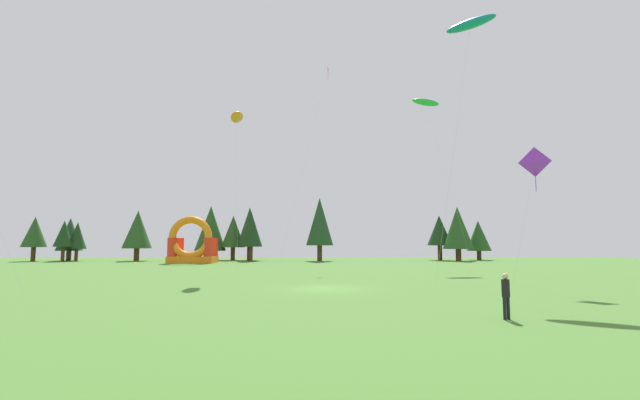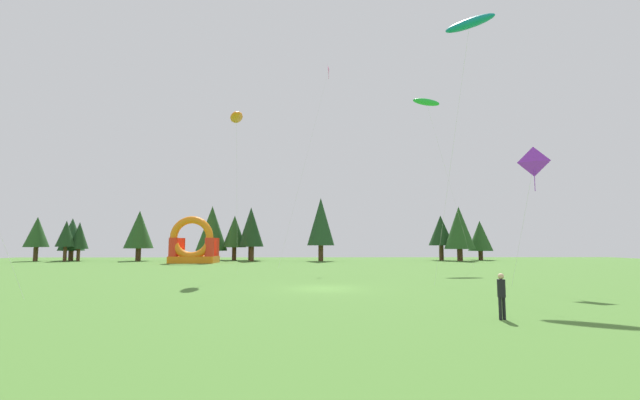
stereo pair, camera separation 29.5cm
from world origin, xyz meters
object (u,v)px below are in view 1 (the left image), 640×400
kite_pink_diamond (328,73)px  inflatable_blue_arch (192,247)px  kite_green_parafoil (426,102)px  person_midfield (506,292)px  kite_teal_parafoil (471,24)px  kite_orange_parafoil (237,117)px  kite_purple_diamond (535,163)px

kite_pink_diamond → inflatable_blue_arch: 30.92m
kite_green_parafoil → kite_pink_diamond: bearing=160.9°
person_midfield → kite_pink_diamond: bearing=-98.5°
kite_green_parafoil → inflatable_blue_arch: (-30.84, 12.66, -17.42)m
kite_teal_parafoil → inflatable_blue_arch: kite_teal_parafoil is taller
kite_green_parafoil → person_midfield: size_ratio=11.84×
kite_green_parafoil → inflatable_blue_arch: 37.61m
kite_teal_parafoil → inflatable_blue_arch: size_ratio=2.83×
kite_orange_parafoil → kite_green_parafoil: 24.83m
kite_green_parafoil → kite_purple_diamond: kite_green_parafoil is taller
kite_orange_parafoil → kite_purple_diamond: size_ratio=1.69×
kite_orange_parafoil → kite_green_parafoil: bearing=32.6°
kite_teal_parafoil → person_midfield: kite_teal_parafoil is taller
kite_pink_diamond → inflatable_blue_arch: kite_pink_diamond is taller
kite_teal_parafoil → kite_purple_diamond: size_ratio=2.21×
kite_purple_diamond → kite_teal_parafoil: bearing=141.8°
kite_teal_parafoil → kite_pink_diamond: size_ratio=0.73×
kite_green_parafoil → kite_pink_diamond: 13.35m
kite_teal_parafoil → kite_pink_diamond: bearing=109.4°
kite_green_parafoil → kite_purple_diamond: (0.20, -23.64, -11.86)m
kite_purple_diamond → kite_pink_diamond: bearing=113.1°
kite_orange_parafoil → kite_purple_diamond: (20.53, -10.64, -6.00)m
kite_orange_parafoil → inflatable_blue_arch: (-10.51, 25.65, -11.56)m
kite_pink_diamond → person_midfield: (5.07, -37.66, -23.89)m
kite_pink_diamond → kite_orange_parafoil: bearing=-117.1°
kite_green_parafoil → kite_purple_diamond: bearing=-89.5°
kite_orange_parafoil → kite_pink_diamond: 22.09m
kite_orange_parafoil → kite_teal_parafoil: (17.68, -8.39, 4.34)m
person_midfield → inflatable_blue_arch: size_ratio=0.26×
kite_orange_parafoil → kite_teal_parafoil: bearing=-25.4°
kite_purple_diamond → person_midfield: size_ratio=4.97×
kite_pink_diamond → inflatable_blue_arch: size_ratio=3.86×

